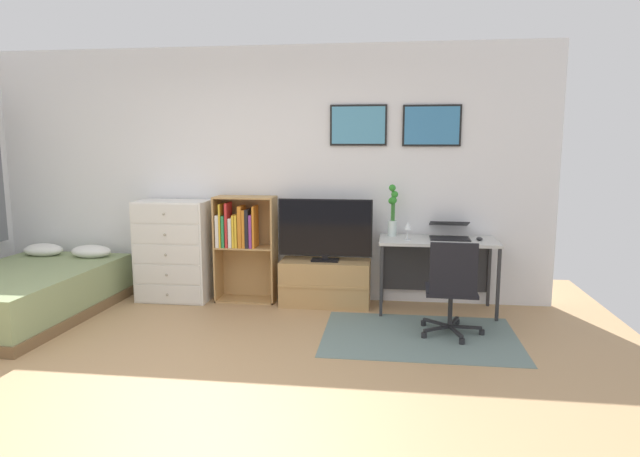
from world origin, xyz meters
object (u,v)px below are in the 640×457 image
object	(u,v)px
dresser	(174,251)
bookshelf	(242,238)
tv_stand	(325,283)
television	(325,230)
bed	(25,293)
wine_glass	(408,226)
office_chair	(452,286)
desk	(437,252)
computer_mouse	(479,239)
bamboo_vase	(393,211)
laptop	(449,231)

from	to	relation	value
dresser	bookshelf	xyz separation A→B (m)	(0.74, 0.06, 0.14)
tv_stand	television	bearing A→B (deg)	-90.00
bed	television	xyz separation A→B (m)	(2.87, 0.76, 0.57)
bookshelf	wine_glass	xyz separation A→B (m)	(1.74, -0.20, 0.19)
bed	office_chair	xyz separation A→B (m)	(4.08, -0.04, 0.22)
desk	wine_glass	world-z (taller)	wine_glass
dresser	desk	bearing A→B (deg)	0.25
tv_stand	television	distance (m)	0.57
dresser	office_chair	xyz separation A→B (m)	(2.85, -0.81, -0.08)
bookshelf	computer_mouse	xyz separation A→B (m)	(2.45, -0.13, 0.08)
bamboo_vase	office_chair	bearing A→B (deg)	-59.79
television	dresser	bearing A→B (deg)	179.74
television	bamboo_vase	xyz separation A→B (m)	(0.69, 0.09, 0.20)
office_chair	bamboo_vase	world-z (taller)	bamboo_vase
bookshelf	wine_glass	world-z (taller)	bookshelf
bed	laptop	distance (m)	4.25
dresser	computer_mouse	distance (m)	3.20
tv_stand	computer_mouse	xyz separation A→B (m)	(1.54, -0.09, 0.52)
bookshelf	bamboo_vase	xyz separation A→B (m)	(1.59, 0.02, 0.32)
dresser	tv_stand	size ratio (longest dim) A/B	1.16
bed	dresser	size ratio (longest dim) A/B	1.85
television	bed	bearing A→B (deg)	-165.13
wine_glass	television	bearing A→B (deg)	171.35
bed	tv_stand	size ratio (longest dim) A/B	2.15
tv_stand	desk	xyz separation A→B (m)	(1.14, -0.00, 0.36)
laptop	tv_stand	bearing A→B (deg)	-177.38
dresser	bed	bearing A→B (deg)	-147.87
dresser	wine_glass	world-z (taller)	dresser
office_chair	bamboo_vase	distance (m)	1.17
laptop	wine_glass	size ratio (longest dim) A/B	2.39
laptop	bamboo_vase	distance (m)	0.61
bed	office_chair	bearing A→B (deg)	0.88
desk	office_chair	world-z (taller)	office_chair
bookshelf	office_chair	world-z (taller)	bookshelf
bookshelf	bamboo_vase	bearing A→B (deg)	0.64
bed	television	distance (m)	3.02
bamboo_vase	bed	bearing A→B (deg)	-166.55
office_chair	wine_glass	distance (m)	0.88
television	office_chair	bearing A→B (deg)	-33.67
computer_mouse	office_chair	bearing A→B (deg)	-114.21
tv_stand	computer_mouse	world-z (taller)	computer_mouse
bed	laptop	size ratio (longest dim) A/B	4.66
television	computer_mouse	size ratio (longest dim) A/B	9.37
dresser	tv_stand	bearing A→B (deg)	0.52
bed	desk	distance (m)	4.11
bamboo_vase	television	bearing A→B (deg)	-172.67
office_chair	bamboo_vase	size ratio (longest dim) A/B	1.61
television	laptop	world-z (taller)	television
office_chair	wine_glass	xyz separation A→B (m)	(-0.37, 0.68, 0.42)
dresser	bamboo_vase	xyz separation A→B (m)	(2.33, 0.08, 0.46)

